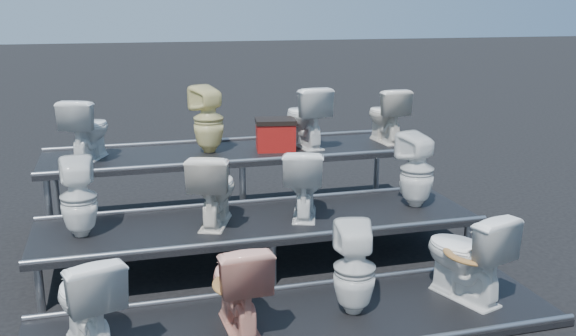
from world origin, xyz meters
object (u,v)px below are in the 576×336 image
object	(u,v)px
toilet_1	(238,284)
toilet_3	(466,254)
toilet_5	(214,188)
red_crate	(276,137)
toilet_2	(354,269)
toilet_6	(304,182)
toilet_7	(417,170)
toilet_0	(87,300)
toilet_9	(208,119)
toilet_8	(87,129)
toilet_4	(79,198)
toilet_10	(305,116)
toilet_11	(386,115)

from	to	relation	value
toilet_1	toilet_3	bearing A→B (deg)	177.38
toilet_1	toilet_5	xyz separation A→B (m)	(0.04, 1.30, 0.39)
toilet_5	red_crate	world-z (taller)	red_crate
toilet_1	toilet_2	size ratio (longest dim) A/B	0.95
toilet_6	toilet_5	bearing A→B (deg)	19.01
toilet_5	toilet_7	xyz separation A→B (m)	(2.08, 0.00, 0.03)
toilet_5	toilet_3	bearing A→B (deg)	166.73
toilet_0	toilet_6	xyz separation A→B (m)	(2.01, 1.30, 0.37)
toilet_0	toilet_2	bearing A→B (deg)	162.76
toilet_1	toilet_9	world-z (taller)	toilet_9
toilet_3	red_crate	distance (m)	2.76
toilet_9	toilet_0	bearing A→B (deg)	38.68
toilet_5	toilet_7	distance (m)	2.08
toilet_3	toilet_8	distance (m)	4.06
red_crate	toilet_9	bearing A→B (deg)	-177.01
toilet_8	red_crate	size ratio (longest dim) A/B	1.54
toilet_8	toilet_7	bearing A→B (deg)	-178.82
toilet_1	toilet_4	size ratio (longest dim) A/B	1.00
toilet_2	toilet_10	xyz separation A→B (m)	(0.39, 2.60, 0.78)
toilet_8	toilet_11	xyz separation A→B (m)	(3.44, 0.00, -0.00)
toilet_5	toilet_9	distance (m)	1.38
toilet_11	toilet_8	bearing A→B (deg)	-2.22
toilet_5	red_crate	bearing A→B (deg)	-105.71
toilet_2	toilet_5	size ratio (longest dim) A/B	1.08
toilet_7	toilet_8	bearing A→B (deg)	-39.43
toilet_6	toilet_2	bearing A→B (deg)	110.17
red_crate	toilet_1	bearing A→B (deg)	-101.15
toilet_0	toilet_1	xyz separation A→B (m)	(1.10, 0.00, -0.01)
toilet_11	toilet_9	bearing A→B (deg)	-2.22
toilet_10	toilet_7	bearing A→B (deg)	113.67
toilet_2	toilet_8	bearing A→B (deg)	-39.75
toilet_5	toilet_11	bearing A→B (deg)	-129.44
toilet_7	toilet_11	world-z (taller)	toilet_11
toilet_6	toilet_8	xyz separation A→B (m)	(-2.01, 1.30, 0.39)
toilet_4	toilet_5	size ratio (longest dim) A/B	1.02
toilet_0	toilet_8	size ratio (longest dim) A/B	1.11
toilet_0	toilet_10	world-z (taller)	toilet_10
toilet_0	toilet_5	distance (m)	1.77
toilet_5	red_crate	size ratio (longest dim) A/B	1.62
toilet_0	toilet_11	size ratio (longest dim) A/B	1.12
toilet_8	toilet_9	distance (m)	1.29
toilet_5	toilet_11	distance (m)	2.68
toilet_3	toilet_1	bearing A→B (deg)	-18.13
toilet_7	toilet_10	distance (m)	1.56
toilet_9	toilet_10	xyz separation A→B (m)	(1.13, 0.00, -0.02)
toilet_3	toilet_4	xyz separation A→B (m)	(-3.10, 1.30, 0.37)
toilet_2	toilet_11	size ratio (longest dim) A/B	1.15
toilet_11	red_crate	xyz separation A→B (m)	(-1.40, -0.09, -0.17)
toilet_1	toilet_3	distance (m)	1.93
toilet_0	toilet_11	xyz separation A→B (m)	(3.44, 2.60, 0.76)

